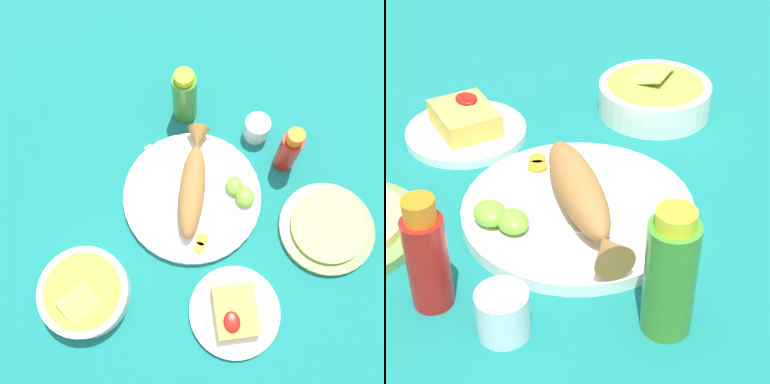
{
  "view_description": "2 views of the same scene",
  "coord_description": "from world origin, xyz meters",
  "views": [
    {
      "loc": [
        0.3,
        -0.04,
        0.9
      ],
      "look_at": [
        0.0,
        0.0,
        0.04
      ],
      "focal_mm": 40.0,
      "sensor_mm": 36.0,
      "label": 1
    },
    {
      "loc": [
        -0.62,
        0.35,
        0.56
      ],
      "look_at": [
        0.0,
        0.0,
        0.04
      ],
      "focal_mm": 65.0,
      "sensor_mm": 36.0,
      "label": 2
    }
  ],
  "objects": [
    {
      "name": "ground_plane",
      "position": [
        0.0,
        0.0,
        0.0
      ],
      "size": [
        4.0,
        4.0,
        0.0
      ],
      "primitive_type": "plane",
      "color": "#146B66"
    },
    {
      "name": "main_plate",
      "position": [
        0.0,
        0.0,
        0.01
      ],
      "size": [
        0.3,
        0.3,
        0.02
      ],
      "primitive_type": "cylinder",
      "color": "white",
      "rests_on": "ground_plane"
    },
    {
      "name": "fried_fish",
      "position": [
        -0.02,
        0.0,
        0.05
      ],
      "size": [
        0.26,
        0.11,
        0.05
      ],
      "rotation": [
        0.0,
        0.0,
        -0.23
      ],
      "color": "#996633",
      "rests_on": "main_plate"
    },
    {
      "name": "fork_near",
      "position": [
        -0.06,
        -0.05,
        0.02
      ],
      "size": [
        0.17,
        0.1,
        0.0
      ],
      "rotation": [
        0.0,
        0.0,
        3.61
      ],
      "color": "silver",
      "rests_on": "main_plate"
    },
    {
      "name": "fork_far",
      "position": [
        -0.08,
        -0.01,
        0.02
      ],
      "size": [
        0.14,
        0.15,
        0.0
      ],
      "rotation": [
        0.0,
        0.0,
        3.97
      ],
      "color": "silver",
      "rests_on": "main_plate"
    },
    {
      "name": "carrot_slice_near",
      "position": [
        0.12,
        -0.0,
        0.02
      ],
      "size": [
        0.02,
        0.02,
        0.0
      ],
      "primitive_type": "cylinder",
      "color": "orange",
      "rests_on": "main_plate"
    },
    {
      "name": "carrot_slice_mid",
      "position": [
        0.1,
        0.01,
        0.02
      ],
      "size": [
        0.03,
        0.03,
        0.0
      ],
      "primitive_type": "cylinder",
      "color": "orange",
      "rests_on": "main_plate"
    },
    {
      "name": "lime_wedge_main",
      "position": [
        0.02,
        0.11,
        0.03
      ],
      "size": [
        0.05,
        0.04,
        0.03
      ],
      "primitive_type": "ellipsoid",
      "color": "#6BB233",
      "rests_on": "main_plate"
    },
    {
      "name": "lime_wedge_side",
      "position": [
        -0.01,
        0.09,
        0.03
      ],
      "size": [
        0.04,
        0.04,
        0.02
      ],
      "primitive_type": "ellipsoid",
      "color": "#6BB233",
      "rests_on": "main_plate"
    },
    {
      "name": "hot_sauce_bottle_red",
      "position": [
        -0.06,
        0.22,
        0.07
      ],
      "size": [
        0.05,
        0.05,
        0.14
      ],
      "color": "#B21914",
      "rests_on": "ground_plane"
    },
    {
      "name": "hot_sauce_bottle_green",
      "position": [
        -0.21,
        0.01,
        0.07
      ],
      "size": [
        0.05,
        0.05,
        0.16
      ],
      "color": "#3D8428",
      "rests_on": "ground_plane"
    },
    {
      "name": "salt_cup",
      "position": [
        -0.14,
        0.17,
        0.02
      ],
      "size": [
        0.06,
        0.06,
        0.05
      ],
      "color": "silver",
      "rests_on": "ground_plane"
    },
    {
      "name": "side_plate_fries",
      "position": [
        0.25,
        0.05,
        0.01
      ],
      "size": [
        0.18,
        0.18,
        0.01
      ],
      "primitive_type": "cylinder",
      "color": "white",
      "rests_on": "ground_plane"
    },
    {
      "name": "fries_pile",
      "position": [
        0.25,
        0.05,
        0.03
      ],
      "size": [
        0.1,
        0.08,
        0.04
      ],
      "color": "gold",
      "rests_on": "side_plate_fries"
    },
    {
      "name": "guacamole_bowl",
      "position": [
        0.18,
        -0.24,
        0.03
      ],
      "size": [
        0.18,
        0.18,
        0.06
      ],
      "color": "white",
      "rests_on": "ground_plane"
    },
    {
      "name": "tortilla_plate",
      "position": [
        0.11,
        0.28,
        0.01
      ],
      "size": [
        0.2,
        0.2,
        0.01
      ],
      "primitive_type": "cylinder",
      "color": "#6B9E4C",
      "rests_on": "ground_plane"
    },
    {
      "name": "tortilla_stack",
      "position": [
        0.11,
        0.28,
        0.02
      ],
      "size": [
        0.16,
        0.16,
        0.01
      ],
      "primitive_type": "cylinder",
      "color": "#E0C666",
      "rests_on": "tortilla_plate"
    }
  ]
}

